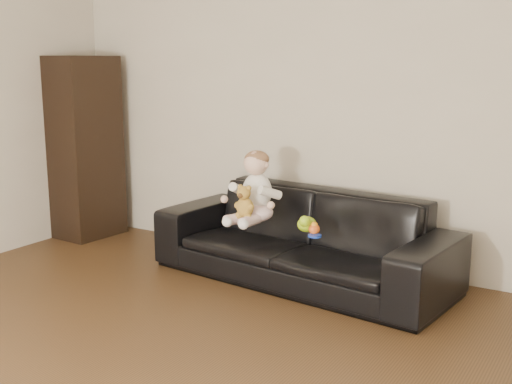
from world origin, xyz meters
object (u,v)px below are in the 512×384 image
Objects in this scene: sofa at (302,237)px; teddy_bear at (245,202)px; toy_blue_disc at (315,236)px; cabinet at (86,148)px; baby at (255,191)px; toy_green at (307,224)px; toy_rattle at (314,229)px.

teddy_bear is at bearing -131.92° from sofa.
cabinet is at bearing 171.63° from toy_blue_disc.
baby reaches higher than sofa.
baby is at bearing -153.20° from sofa.
toy_green is (0.12, -0.17, 0.15)m from sofa.
toy_green is at bearing 139.63° from toy_blue_disc.
toy_blue_disc is at bearing -4.31° from cabinet.
cabinet is 20.99× the size of toy_rattle.
toy_rattle is at bearing -3.38° from cabinet.
cabinet reaches higher than toy_rattle.
sofa is 28.41× the size of toy_rattle.
baby is 0.17m from teddy_bear.
toy_blue_disc is at bearing -42.45° from sofa.
sofa reaches higher than toy_blue_disc.
toy_blue_disc is (0.03, -0.04, -0.03)m from toy_rattle.
teddy_bear reaches higher than toy_blue_disc.
cabinet is at bearing 173.38° from toy_green.
sofa is 4.19× the size of baby.
cabinet reaches higher than toy_blue_disc.
sofa is 14.34× the size of toy_green.
toy_blue_disc is at bearing -6.95° from baby.
toy_rattle is (0.53, -0.10, -0.19)m from baby.
cabinet is 2.52m from toy_blue_disc.
toy_blue_disc is at bearing -40.37° from toy_green.
toy_green is (0.45, -0.05, -0.18)m from baby.
baby is 5.70× the size of toy_blue_disc.
cabinet is 2.40m from toy_green.
toy_green is 0.14m from toy_blue_disc.
cabinet is 17.62× the size of toy_blue_disc.
toy_rattle is at bearing -3.05° from baby.
toy_rattle is at bearing -40.71° from sofa.
baby is at bearing 165.59° from toy_blue_disc.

